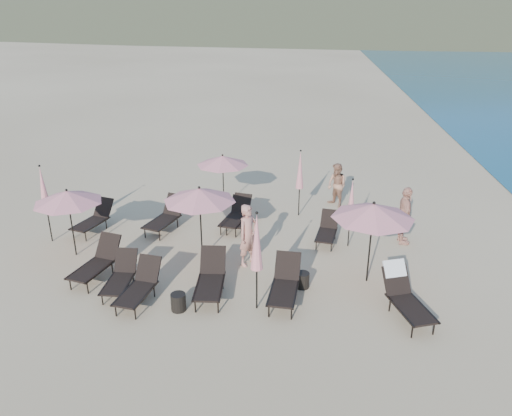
# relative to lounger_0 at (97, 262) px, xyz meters

# --- Properties ---
(ground) EXTENTS (800.00, 800.00, 0.00)m
(ground) POSITION_rel_lounger_0_xyz_m (4.31, -0.59, -0.49)
(ground) COLOR #D6BA8C
(ground) RESTS_ON ground
(lounger_0) EXTENTS (1.12, 1.93, 1.04)m
(lounger_0) POSITION_rel_lounger_0_xyz_m (0.00, 0.00, 0.00)
(lounger_0) COLOR black
(lounger_0) RESTS_ON ground
(lounger_1) EXTENTS (0.64, 1.63, 0.93)m
(lounger_1) POSITION_rel_lounger_0_xyz_m (0.90, -0.61, -0.05)
(lounger_1) COLOR black
(lounger_1) RESTS_ON ground
(lounger_2) EXTENTS (0.93, 1.80, 0.99)m
(lounger_2) POSITION_rel_lounger_0_xyz_m (1.58, -1.09, -0.03)
(lounger_2) COLOR black
(lounger_2) RESTS_ON ground
(lounger_3) EXTENTS (0.80, 1.89, 1.07)m
(lounger_3) POSITION_rel_lounger_0_xyz_m (3.38, -0.60, 0.01)
(lounger_3) COLOR black
(lounger_3) RESTS_ON ground
(lounger_4) EXTENTS (0.85, 1.87, 1.04)m
(lounger_4) POSITION_rel_lounger_0_xyz_m (5.36, -0.68, -0.00)
(lounger_4) COLOR black
(lounger_4) RESTS_ON ground
(lounger_5) EXTENTS (1.22, 1.97, 1.16)m
(lounger_5) POSITION_rel_lounger_0_xyz_m (8.38, -1.03, 0.07)
(lounger_5) COLOR black
(lounger_5) RESTS_ON ground
(lounger_6) EXTENTS (1.12, 1.80, 0.97)m
(lounger_6) POSITION_rel_lounger_0_xyz_m (-1.31, 3.02, -0.04)
(lounger_6) COLOR black
(lounger_6) RESTS_ON ground
(lounger_7) EXTENTS (1.21, 1.94, 1.05)m
(lounger_7) POSITION_rel_lounger_0_xyz_m (1.10, 3.34, 0.00)
(lounger_7) COLOR black
(lounger_7) RESTS_ON ground
(lounger_8) EXTENTS (1.03, 1.82, 0.99)m
(lounger_8) POSITION_rel_lounger_0_xyz_m (3.50, 3.78, -0.03)
(lounger_8) COLOR black
(lounger_8) RESTS_ON ground
(lounger_9) EXTENTS (0.70, 1.66, 0.94)m
(lounger_9) POSITION_rel_lounger_0_xyz_m (3.55, 3.79, -0.05)
(lounger_9) COLOR black
(lounger_9) RESTS_ON ground
(lounger_10) EXTENTS (0.84, 1.60, 0.88)m
(lounger_10) POSITION_rel_lounger_0_xyz_m (6.61, 2.94, -0.08)
(lounger_10) COLOR black
(lounger_10) RESTS_ON ground
(umbrella_open_0) EXTENTS (2.04, 2.04, 2.20)m
(umbrella_open_0) POSITION_rel_lounger_0_xyz_m (-1.21, 1.23, 1.45)
(umbrella_open_0) COLOR black
(umbrella_open_0) RESTS_ON ground
(umbrella_open_1) EXTENTS (2.16, 2.16, 2.33)m
(umbrella_open_1) POSITION_rel_lounger_0_xyz_m (2.73, 1.47, 1.57)
(umbrella_open_1) COLOR black
(umbrella_open_1) RESTS_ON ground
(umbrella_open_2) EXTENTS (2.25, 2.25, 2.42)m
(umbrella_open_2) POSITION_rel_lounger_0_xyz_m (7.64, 0.51, 1.65)
(umbrella_open_2) COLOR black
(umbrella_open_2) RESTS_ON ground
(umbrella_open_3) EXTENTS (1.95, 1.95, 2.10)m
(umbrella_open_3) POSITION_rel_lounger_0_xyz_m (2.77, 5.56, 1.36)
(umbrella_open_3) COLOR black
(umbrella_open_3) RESTS_ON ground
(umbrella_closed_0) EXTENTS (0.32, 0.32, 2.71)m
(umbrella_closed_0) POSITION_rel_lounger_0_xyz_m (4.67, -1.14, 1.40)
(umbrella_closed_0) COLOR black
(umbrella_closed_0) RESTS_ON ground
(umbrella_closed_1) EXTENTS (0.27, 0.27, 2.31)m
(umbrella_closed_1) POSITION_rel_lounger_0_xyz_m (7.28, 2.65, 1.12)
(umbrella_closed_1) COLOR black
(umbrella_closed_1) RESTS_ON ground
(umbrella_closed_2) EXTENTS (0.31, 0.31, 2.63)m
(umbrella_closed_2) POSITION_rel_lounger_0_xyz_m (-2.42, 2.09, 1.34)
(umbrella_closed_2) COLOR black
(umbrella_closed_2) RESTS_ON ground
(umbrella_closed_3) EXTENTS (0.29, 0.29, 2.50)m
(umbrella_closed_3) POSITION_rel_lounger_0_xyz_m (5.65, 5.01, 1.25)
(umbrella_closed_3) COLOR black
(umbrella_closed_3) RESTS_ON ground
(side_table_0) EXTENTS (0.39, 0.39, 0.47)m
(side_table_0) POSITION_rel_lounger_0_xyz_m (2.69, -1.41, -0.25)
(side_table_0) COLOR black
(side_table_0) RESTS_ON ground
(side_table_1) EXTENTS (0.38, 0.38, 0.45)m
(side_table_1) POSITION_rel_lounger_0_xyz_m (5.83, -0.01, -0.27)
(side_table_1) COLOR black
(side_table_1) RESTS_ON ground
(beachgoer_a) EXTENTS (0.79, 0.83, 1.91)m
(beachgoer_a) POSITION_rel_lounger_0_xyz_m (4.20, 1.16, 0.47)
(beachgoer_a) COLOR tan
(beachgoer_a) RESTS_ON ground
(beachgoer_b) EXTENTS (1.01, 1.04, 1.68)m
(beachgoer_b) POSITION_rel_lounger_0_xyz_m (7.06, 6.06, 0.35)
(beachgoer_b) COLOR #AF785A
(beachgoer_b) RESTS_ON ground
(beachgoer_c) EXTENTS (0.48, 1.13, 1.93)m
(beachgoer_c) POSITION_rel_lounger_0_xyz_m (9.04, 3.05, 0.47)
(beachgoer_c) COLOR tan
(beachgoer_c) RESTS_ON ground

